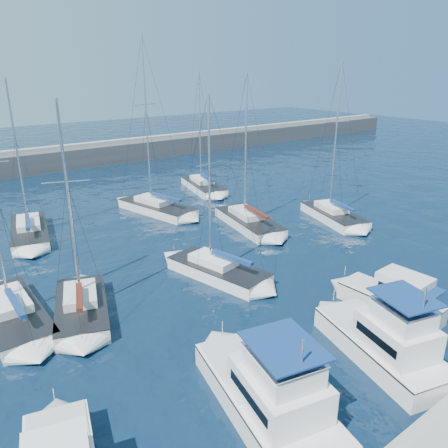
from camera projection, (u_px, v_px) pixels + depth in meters
ground at (287, 316)px, 27.41m from camera, size 220.00×220.00×0.00m
breakwater at (44, 163)px, 66.10m from camera, size 160.00×6.00×4.45m
motor_yacht_port_inner at (271, 395)px, 19.19m from camera, size 5.34×9.24×4.69m
motor_yacht_stbd_inner at (386, 343)px, 22.82m from camera, size 5.10×8.42×4.69m
motor_yacht_stbd_outer at (394, 299)px, 27.51m from camera, size 2.71×6.45×3.20m
sailboat_mid_a at (13, 314)px, 26.63m from camera, size 3.08×8.54×15.52m
sailboat_mid_b at (82, 308)px, 27.31m from camera, size 5.29×7.90×13.52m
sailboat_mid_c at (218, 270)px, 32.38m from camera, size 4.62×8.43×13.44m
sailboat_mid_d at (249, 222)px, 42.64m from camera, size 4.91×9.52×14.71m
sailboat_mid_e at (333, 215)px, 44.46m from camera, size 5.37×8.77×15.67m
sailboat_back_a at (30, 232)px, 40.03m from camera, size 5.04×9.63×14.30m
sailboat_back_b at (157, 207)px, 46.89m from camera, size 5.19×9.82×18.06m
sailboat_back_c at (203, 186)px, 55.36m from camera, size 5.01×9.24×14.63m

